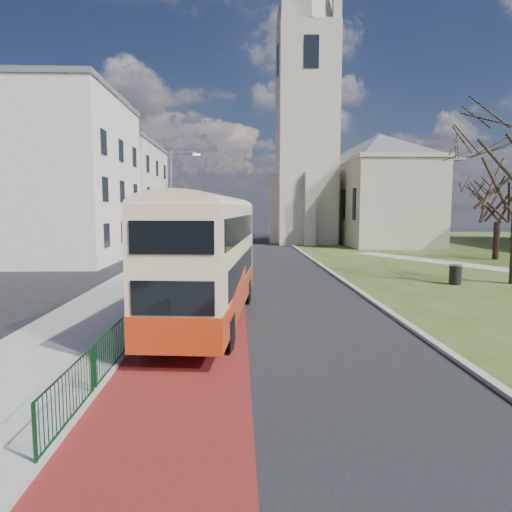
{
  "coord_description": "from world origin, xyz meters",
  "views": [
    {
      "loc": [
        0.24,
        -14.89,
        4.1
      ],
      "look_at": [
        1.01,
        5.03,
        2.0
      ],
      "focal_mm": 32.0,
      "sensor_mm": 36.0,
      "label": 1
    }
  ],
  "objects_px": {
    "streetlamp": "(174,201)",
    "bus": "(208,253)",
    "winter_tree_far": "(499,192)",
    "litter_bin": "(455,274)"
  },
  "relations": [
    {
      "from": "streetlamp",
      "to": "winter_tree_far",
      "type": "relative_size",
      "value": 1.05
    },
    {
      "from": "winter_tree_far",
      "to": "litter_bin",
      "type": "xyz_separation_m",
      "value": [
        -8.88,
        -11.67,
        -4.75
      ]
    },
    {
      "from": "streetlamp",
      "to": "bus",
      "type": "distance_m",
      "value": 17.23
    },
    {
      "from": "streetlamp",
      "to": "litter_bin",
      "type": "xyz_separation_m",
      "value": [
        16.14,
        -9.27,
        -4.01
      ]
    },
    {
      "from": "bus",
      "to": "winter_tree_far",
      "type": "distance_m",
      "value": 28.93
    },
    {
      "from": "bus",
      "to": "winter_tree_far",
      "type": "bearing_deg",
      "value": 47.45
    },
    {
      "from": "streetlamp",
      "to": "bus",
      "type": "xyz_separation_m",
      "value": [
        3.51,
        -16.74,
        -2.09
      ]
    },
    {
      "from": "streetlamp",
      "to": "bus",
      "type": "relative_size",
      "value": 0.75
    },
    {
      "from": "bus",
      "to": "winter_tree_far",
      "type": "height_order",
      "value": "winter_tree_far"
    },
    {
      "from": "streetlamp",
      "to": "litter_bin",
      "type": "relative_size",
      "value": 7.42
    }
  ]
}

